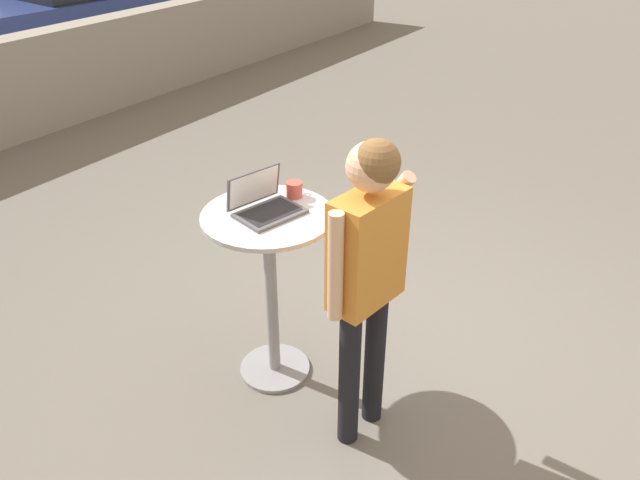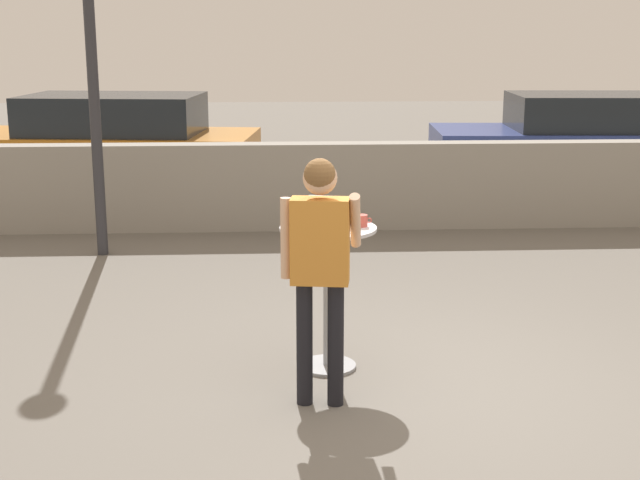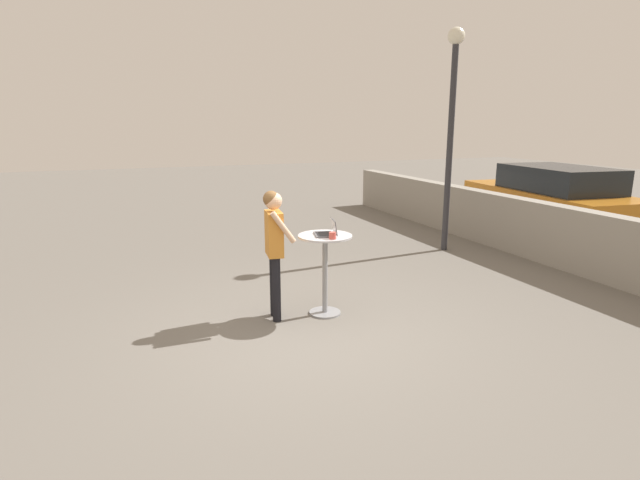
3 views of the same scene
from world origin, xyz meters
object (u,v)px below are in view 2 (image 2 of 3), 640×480
object	(u,v)px
cafe_table	(328,273)
standing_person	(320,251)
coffee_mug	(362,221)
street_lamp	(89,4)
parked_car_near_street	(578,142)
parked_car_further_down	(104,146)
laptop	(329,220)

from	to	relation	value
cafe_table	standing_person	size ratio (longest dim) A/B	0.64
coffee_mug	street_lamp	size ratio (longest dim) A/B	0.03
coffee_mug	parked_car_near_street	world-z (taller)	parked_car_near_street
cafe_table	parked_car_further_down	bearing A→B (deg)	112.61
laptop	parked_car_further_down	distance (m)	7.49
street_lamp	parked_car_further_down	bearing A→B (deg)	99.34
standing_person	coffee_mug	bearing A→B (deg)	62.98
coffee_mug	parked_car_near_street	bearing A→B (deg)	60.31
cafe_table	laptop	bearing A→B (deg)	66.96
laptop	standing_person	size ratio (longest dim) A/B	0.23
coffee_mug	standing_person	bearing A→B (deg)	-117.02
standing_person	parked_car_further_down	bearing A→B (deg)	110.17
laptop	coffee_mug	distance (m)	0.24
laptop	street_lamp	size ratio (longest dim) A/B	0.09
laptop	standing_person	xyz separation A→B (m)	(-0.11, -0.69, -0.06)
coffee_mug	cafe_table	bearing A→B (deg)	-179.51
coffee_mug	parked_car_further_down	xyz separation A→B (m)	(-3.13, 6.92, -0.34)
parked_car_further_down	laptop	bearing A→B (deg)	-67.25
cafe_table	parked_car_further_down	xyz separation A→B (m)	(-2.88, 6.92, 0.05)
parked_car_near_street	laptop	bearing A→B (deg)	-121.17
parked_car_further_down	street_lamp	bearing A→B (deg)	-80.66
coffee_mug	standing_person	xyz separation A→B (m)	(-0.34, -0.67, -0.06)
laptop	cafe_table	bearing A→B (deg)	-113.04
laptop	standing_person	bearing A→B (deg)	-98.75
coffee_mug	standing_person	distance (m)	0.75
street_lamp	standing_person	bearing A→B (deg)	-62.20
standing_person	street_lamp	world-z (taller)	street_lamp
parked_car_near_street	parked_car_further_down	distance (m)	7.18
parked_car_further_down	parked_car_near_street	bearing A→B (deg)	1.49
standing_person	laptop	bearing A→B (deg)	81.25
laptop	standing_person	distance (m)	0.70
cafe_table	standing_person	xyz separation A→B (m)	(-0.10, -0.67, 0.34)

